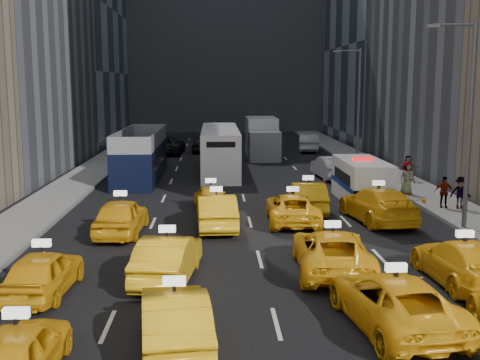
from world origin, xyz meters
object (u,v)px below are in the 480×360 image
object	(u,v)px
nypd_van	(362,182)
double_decker	(141,155)
city_bus	(220,150)
box_truck	(262,138)

from	to	relation	value
nypd_van	double_decker	xyz separation A→B (m)	(-12.96, 8.64, 0.51)
nypd_van	double_decker	bearing A→B (deg)	149.36
double_decker	city_bus	size ratio (longest dim) A/B	0.91
double_decker	box_truck	xyz separation A→B (m)	(9.12, 11.52, 0.07)
city_bus	box_truck	xyz separation A→B (m)	(3.76, 8.67, 0.11)
nypd_van	box_truck	distance (m)	20.52
double_decker	box_truck	bearing A→B (deg)	52.80
double_decker	city_bus	bearing A→B (deg)	29.19
city_bus	double_decker	bearing A→B (deg)	-149.71
nypd_van	city_bus	bearing A→B (deg)	126.55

